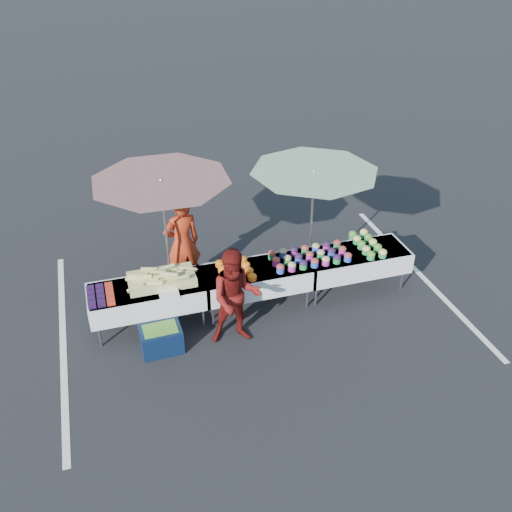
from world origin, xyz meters
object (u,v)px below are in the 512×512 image
object	(u,v)px
table_center	(256,277)
table_right	(354,260)
umbrella_right	(314,181)
vendor	(182,243)
customer	(236,297)
umbrella_left	(162,191)
storage_bin	(161,339)
table_left	(148,296)

from	to	relation	value
table_center	table_right	world-z (taller)	same
table_right	umbrella_right	world-z (taller)	umbrella_right
vendor	customer	bearing A→B (deg)	95.53
umbrella_left	umbrella_right	size ratio (longest dim) A/B	1.20
vendor	customer	distance (m)	1.75
vendor	table_right	bearing A→B (deg)	150.99
table_center	umbrella_right	world-z (taller)	umbrella_right
customer	vendor	bearing A→B (deg)	115.34
vendor	storage_bin	bearing A→B (deg)	55.84
table_center	table_right	distance (m)	1.80
table_center	umbrella_left	world-z (taller)	umbrella_left
umbrella_left	storage_bin	xyz separation A→B (m)	(-0.38, -1.29, -1.85)
table_center	vendor	size ratio (longest dim) A/B	1.05
table_left	storage_bin	size ratio (longest dim) A/B	2.91
table_left	umbrella_right	size ratio (longest dim) A/B	0.76
table_left	umbrella_left	bearing A→B (deg)	54.33
customer	umbrella_left	xyz separation A→B (m)	(-0.79, 1.39, 1.25)
umbrella_left	table_right	bearing A→B (deg)	-11.51
table_center	storage_bin	xyz separation A→B (m)	(-1.72, -0.65, -0.37)
umbrella_left	umbrella_right	distance (m)	2.48
customer	storage_bin	distance (m)	1.32
table_left	customer	distance (m)	1.48
customer	umbrella_left	world-z (taller)	umbrella_left
umbrella_right	vendor	bearing A→B (deg)	167.47
table_center	vendor	bearing A→B (deg)	138.46
vendor	table_left	bearing A→B (deg)	39.99
table_left	table_center	size ratio (longest dim) A/B	1.00
table_left	customer	size ratio (longest dim) A/B	1.14
table_left	umbrella_left	distance (m)	1.68
table_left	umbrella_right	world-z (taller)	umbrella_right
table_right	storage_bin	xyz separation A→B (m)	(-3.52, -0.65, -0.37)
vendor	umbrella_right	distance (m)	2.49
table_center	storage_bin	distance (m)	1.88
umbrella_left	table_center	bearing A→B (deg)	-25.49
table_left	table_right	size ratio (longest dim) A/B	1.00
table_center	umbrella_right	xyz separation A→B (m)	(1.13, 0.44, 1.40)
vendor	customer	size ratio (longest dim) A/B	1.09
table_left	customer	world-z (taller)	customer
vendor	umbrella_left	size ratio (longest dim) A/B	0.60
table_center	vendor	xyz separation A→B (m)	(-1.05, 0.93, 0.31)
customer	umbrella_right	xyz separation A→B (m)	(1.68, 1.19, 1.17)
customer	umbrella_right	distance (m)	2.37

